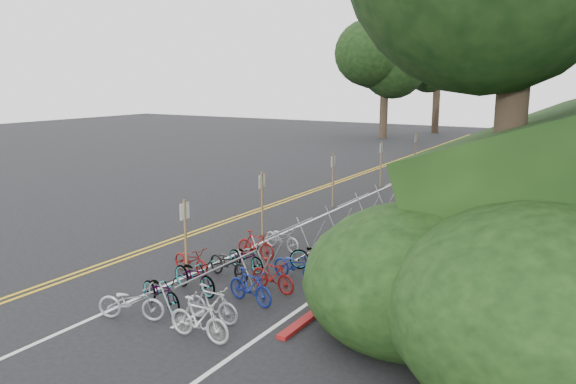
# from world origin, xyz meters

# --- Properties ---
(ground) EXTENTS (120.00, 120.00, 0.00)m
(ground) POSITION_xyz_m (0.00, 0.00, 0.00)
(ground) COLOR black
(ground) RESTS_ON ground
(road_markings) EXTENTS (7.47, 80.00, 0.01)m
(road_markings) POSITION_xyz_m (0.63, 10.10, 0.00)
(road_markings) COLOR gold
(road_markings) RESTS_ON ground
(red_curb) EXTENTS (0.25, 28.00, 0.10)m
(red_curb) POSITION_xyz_m (5.70, 12.00, 0.05)
(red_curb) COLOR maroon
(red_curb) RESTS_ON ground
(bike_rack_front) EXTENTS (1.15, 3.36, 1.18)m
(bike_rack_front) POSITION_xyz_m (3.46, -1.34, 0.88)
(bike_rack_front) COLOR gray
(bike_rack_front) RESTS_ON ground
(bike_racks_rest) EXTENTS (1.14, 23.00, 1.17)m
(bike_racks_rest) POSITION_xyz_m (3.00, 13.00, 0.85)
(bike_racks_rest) COLOR gray
(bike_racks_rest) RESTS_ON ground
(signpost_near) EXTENTS (0.08, 0.40, 2.39)m
(signpost_near) POSITION_xyz_m (1.02, 0.18, 1.37)
(signpost_near) COLOR brown
(signpost_near) RESTS_ON ground
(signposts_rest) EXTENTS (0.08, 18.40, 2.50)m
(signposts_rest) POSITION_xyz_m (0.60, 14.00, 1.43)
(signposts_rest) COLOR brown
(signposts_rest) RESTS_ON ground
(bike_front) EXTENTS (0.88, 1.68, 0.84)m
(bike_front) POSITION_xyz_m (0.95, 0.47, 0.42)
(bike_front) COLOR maroon
(bike_front) RESTS_ON ground
(bike_valet) EXTENTS (3.47, 8.67, 1.00)m
(bike_valet) POSITION_xyz_m (2.99, 0.47, 0.47)
(bike_valet) COLOR #9E9EA3
(bike_valet) RESTS_ON ground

